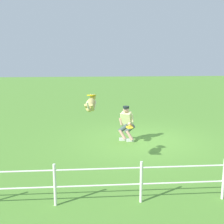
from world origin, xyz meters
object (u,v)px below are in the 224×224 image
Objects in this scene: dog at (91,104)px; frisbee_held at (130,127)px; person at (127,122)px; frisbee_flying at (92,95)px.

dog is 2.68m from frisbee_held.
frisbee_flying is at bearing 0.45° from person.
dog is at bearing 82.11° from frisbee_flying.
person is 2.92m from dog.
person is 5.00× the size of frisbee_flying.
frisbee_held is (-1.34, -2.00, -1.18)m from dog.
frisbee_flying is at bearing 53.94° from frisbee_held.
dog is 0.29m from frisbee_flying.
frisbee_flying is (1.26, 2.18, 1.30)m from person.
frisbee_held is (-0.05, 0.38, -0.09)m from person.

